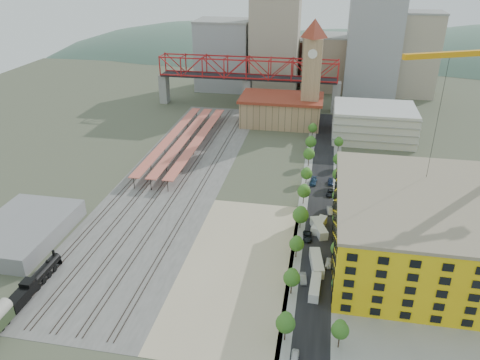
% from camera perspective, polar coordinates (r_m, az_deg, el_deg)
% --- Properties ---
extents(ground, '(400.00, 400.00, 0.00)m').
position_cam_1_polar(ground, '(148.56, 3.53, -3.44)').
color(ground, '#474C38').
rests_on(ground, ground).
extents(ballast_strip, '(36.00, 165.00, 0.06)m').
position_cam_1_polar(ballast_strip, '(170.97, -7.75, 0.52)').
color(ballast_strip, '#605E59').
rests_on(ballast_strip, ground).
extents(dirt_lot, '(28.00, 67.00, 0.06)m').
position_cam_1_polar(dirt_lot, '(122.84, -0.29, -10.39)').
color(dirt_lot, tan).
rests_on(dirt_lot, ground).
extents(street_asphalt, '(12.00, 170.00, 0.06)m').
position_cam_1_polar(street_asphalt, '(161.03, 9.88, -1.32)').
color(street_asphalt, black).
rests_on(street_asphalt, ground).
extents(sidewalk_west, '(3.00, 170.00, 0.04)m').
position_cam_1_polar(sidewalk_west, '(161.08, 7.93, -1.17)').
color(sidewalk_west, gray).
rests_on(sidewalk_west, ground).
extents(sidewalk_east, '(3.00, 170.00, 0.04)m').
position_cam_1_polar(sidewalk_east, '(161.17, 11.83, -1.48)').
color(sidewalk_east, gray).
rests_on(sidewalk_east, ground).
extents(construction_pad, '(50.00, 90.00, 0.06)m').
position_cam_1_polar(construction_pad, '(134.22, 22.01, -9.06)').
color(construction_pad, gray).
rests_on(construction_pad, ground).
extents(rail_tracks, '(26.56, 160.00, 0.18)m').
position_cam_1_polar(rail_tracks, '(171.46, -8.32, 0.61)').
color(rail_tracks, '#382B23').
rests_on(rail_tracks, ground).
extents(platform_canopies, '(16.00, 80.00, 4.12)m').
position_cam_1_polar(platform_canopies, '(194.92, -6.77, 5.12)').
color(platform_canopies, '#DA5E53').
rests_on(platform_canopies, ground).
extents(station_hall, '(38.00, 24.00, 13.10)m').
position_cam_1_polar(station_hall, '(221.64, 5.05, 8.52)').
color(station_hall, tan).
rests_on(station_hall, ground).
extents(clock_tower, '(12.00, 12.00, 52.00)m').
position_cam_1_polar(clock_tower, '(213.32, 8.80, 13.75)').
color(clock_tower, tan).
rests_on(clock_tower, ground).
extents(parking_garage, '(34.00, 26.00, 14.00)m').
position_cam_1_polar(parking_garage, '(210.31, 15.95, 6.73)').
color(parking_garage, silver).
rests_on(parking_garage, ground).
extents(truss_bridge, '(94.00, 9.60, 25.60)m').
position_cam_1_polar(truss_bridge, '(243.03, 0.94, 13.16)').
color(truss_bridge, gray).
rests_on(truss_bridge, ground).
extents(construction_building, '(44.60, 50.60, 18.80)m').
position_cam_1_polar(construction_building, '(128.70, 21.40, -5.56)').
color(construction_building, yellow).
rests_on(construction_building, ground).
extents(warehouse, '(22.00, 32.00, 5.00)m').
position_cam_1_polar(warehouse, '(145.61, -25.01, -5.63)').
color(warehouse, gray).
rests_on(warehouse, ground).
extents(street_trees, '(15.40, 124.40, 8.00)m').
position_cam_1_polar(street_trees, '(152.19, 9.76, -3.03)').
color(street_trees, '#317222').
rests_on(street_trees, ground).
extents(skyline, '(133.00, 46.00, 60.00)m').
position_cam_1_polar(skyline, '(275.58, 9.23, 15.21)').
color(skyline, '#9EA0A3').
rests_on(skyline, ground).
extents(distant_hills, '(647.00, 264.00, 227.00)m').
position_cam_1_polar(distant_hills, '(418.53, 14.06, 3.84)').
color(distant_hills, '#4C6B59').
rests_on(distant_hills, ground).
extents(locomotive, '(2.77, 21.34, 5.34)m').
position_cam_1_polar(locomotive, '(125.00, -23.52, -11.09)').
color(locomotive, black).
rests_on(locomotive, ground).
extents(site_trailer_a, '(2.77, 9.11, 2.47)m').
position_cam_1_polar(site_trailer_a, '(115.41, 9.12, -12.79)').
color(site_trailer_a, silver).
rests_on(site_trailer_a, ground).
extents(site_trailer_b, '(4.26, 10.57, 2.81)m').
position_cam_1_polar(site_trailer_b, '(122.99, 9.31, -9.95)').
color(site_trailer_b, silver).
rests_on(site_trailer_b, ground).
extents(site_trailer_c, '(5.56, 9.80, 2.60)m').
position_cam_1_polar(site_trailer_c, '(137.38, 9.59, -5.82)').
color(site_trailer_c, silver).
rests_on(site_trailer_c, ground).
extents(site_trailer_d, '(4.62, 9.06, 2.40)m').
position_cam_1_polar(site_trailer_d, '(138.99, 9.61, -5.47)').
color(site_trailer_d, silver).
rests_on(site_trailer_d, ground).
extents(car_0, '(1.63, 3.94, 1.33)m').
position_cam_1_polar(car_0, '(99.71, 6.70, -20.67)').
color(car_0, white).
rests_on(car_0, ground).
extents(car_1, '(2.15, 4.58, 1.45)m').
position_cam_1_polar(car_1, '(118.52, 7.70, -11.80)').
color(car_1, gray).
rests_on(car_1, ground).
extents(car_2, '(2.87, 5.61, 1.52)m').
position_cam_1_polar(car_2, '(134.12, 8.22, -6.85)').
color(car_2, black).
rests_on(car_2, ground).
extents(car_3, '(2.63, 5.69, 1.61)m').
position_cam_1_polar(car_3, '(165.31, 8.91, -0.19)').
color(car_3, navy).
rests_on(car_3, ground).
extents(car_4, '(2.04, 4.28, 1.41)m').
position_cam_1_polar(car_4, '(124.58, 10.71, -9.95)').
color(car_4, white).
rests_on(car_4, ground).
extents(car_5, '(2.14, 4.80, 1.53)m').
position_cam_1_polar(car_5, '(148.00, 10.89, -3.69)').
color(car_5, '#ABAAAF').
rests_on(car_5, ground).
extents(car_6, '(3.14, 5.41, 1.42)m').
position_cam_1_polar(car_6, '(158.75, 10.95, -1.56)').
color(car_6, black).
rests_on(car_6, ground).
extents(car_7, '(1.99, 4.58, 1.31)m').
position_cam_1_polar(car_7, '(166.24, 10.99, -0.27)').
color(car_7, '#1A284C').
rests_on(car_7, ground).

